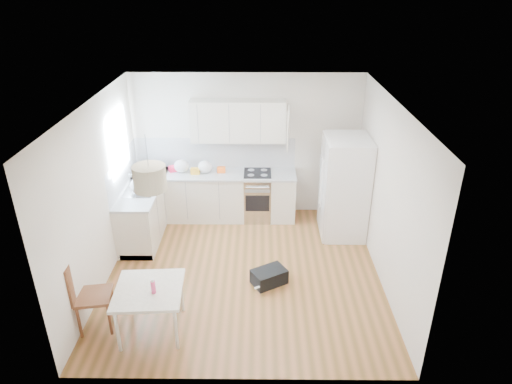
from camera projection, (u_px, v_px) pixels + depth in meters
floor at (244, 272)px, 7.20m from camera, size 4.20×4.20×0.00m
ceiling at (242, 104)px, 6.02m from camera, size 4.20×4.20×0.00m
wall_back at (247, 146)px, 8.50m from camera, size 4.20×0.00×4.20m
wall_left at (99, 195)px, 6.63m from camera, size 0.00×4.20×4.20m
wall_right at (388, 196)px, 6.60m from camera, size 0.00×4.20×4.20m
window_glassblock at (118, 142)px, 7.49m from camera, size 0.02×1.00×1.00m
cabinets_back at (215, 196)px, 8.63m from camera, size 3.00×0.60×0.88m
cabinets_left at (145, 211)px, 8.10m from camera, size 0.60×1.80×0.88m
counter_back at (214, 174)px, 8.43m from camera, size 3.02×0.64×0.04m
counter_left at (142, 188)px, 7.90m from camera, size 0.64×1.82×0.04m
backsplash_back at (215, 153)px, 8.56m from camera, size 3.00×0.01×0.58m
backsplash_left at (123, 171)px, 7.77m from camera, size 0.01×1.80×0.58m
upper_cabinets at (238, 121)px, 8.13m from camera, size 1.70×0.32×0.75m
range_oven at (257, 196)px, 8.63m from camera, size 0.50×0.61×0.88m
sink at (141, 188)px, 7.85m from camera, size 0.50×0.80×0.16m
refrigerator at (345, 187)px, 7.93m from camera, size 0.86×0.90×1.79m
dining_table at (149, 293)px, 5.79m from camera, size 0.89×0.89×0.67m
dining_chair at (93, 294)px, 5.88m from camera, size 0.51×0.51×1.05m
drink_bottle at (153, 286)px, 5.64m from camera, size 0.06×0.06×0.20m
gym_bag at (269, 277)px, 6.90m from camera, size 0.60×0.53×0.23m
pendant_lamp at (150, 178)px, 5.14m from camera, size 0.48×0.48×0.29m
grocery_bag_a at (158, 166)px, 8.43m from camera, size 0.25×0.21×0.22m
grocery_bag_b at (181, 166)px, 8.41m from camera, size 0.27×0.23×0.25m
grocery_bag_c at (205, 167)px, 8.39m from camera, size 0.26×0.22×0.23m
grocery_bag_d at (143, 177)px, 8.03m from camera, size 0.23×0.19×0.20m
grocery_bag_e at (138, 186)px, 7.61m from camera, size 0.28×0.24×0.25m
snack_orange at (221, 170)px, 8.43m from camera, size 0.16×0.10×0.10m
snack_yellow at (195, 171)px, 8.37m from camera, size 0.17×0.11×0.11m
snack_red at (173, 169)px, 8.47m from camera, size 0.19×0.17×0.11m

